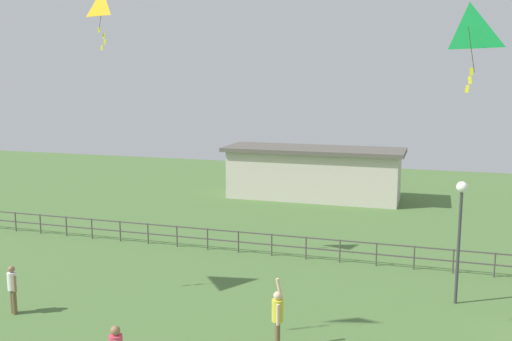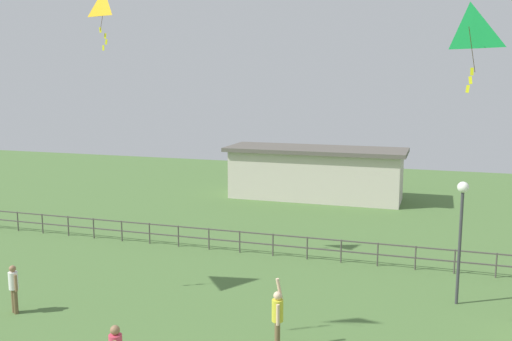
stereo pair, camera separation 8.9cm
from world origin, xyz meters
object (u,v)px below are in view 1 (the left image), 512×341
person_1 (13,286)px  person_2 (278,316)px  kite_6 (103,5)px  lamppost (460,215)px  kite_1 (468,28)px

person_1 → person_2: person_2 is taller
person_1 → kite_6: size_ratio=0.69×
person_1 → person_2: 8.58m
lamppost → kite_6: (-13.01, 0.25, 7.06)m
kite_1 → lamppost: bearing=86.3°
lamppost → kite_1: 6.53m
kite_1 → kite_6: (-12.79, 3.66, 1.49)m
kite_1 → kite_6: kite_6 is taller
person_1 → kite_6: (0.28, 5.35, 9.16)m
person_2 → kite_1: kite_1 is taller
lamppost → person_1: bearing=-159.0°
person_1 → kite_1: 15.25m
kite_1 → person_2: bearing=-160.6°
person_2 → kite_6: size_ratio=0.88×
lamppost → person_2: size_ratio=2.06×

